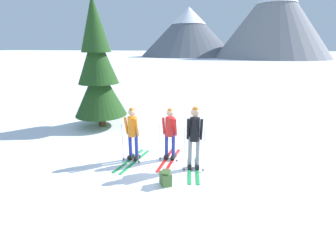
{
  "coord_description": "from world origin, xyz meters",
  "views": [
    {
      "loc": [
        1.72,
        -6.84,
        3.41
      ],
      "look_at": [
        0.07,
        0.27,
        1.05
      ],
      "focal_mm": 26.41,
      "sensor_mm": 36.0,
      "label": 1
    }
  ],
  "objects_px": {
    "skier_in_red": "(170,132)",
    "skier_in_orange": "(133,132)",
    "backpack_on_snow_front": "(166,178)",
    "skier_in_black": "(194,134)",
    "pine_tree_near": "(98,70)"
  },
  "relations": [
    {
      "from": "skier_in_black",
      "to": "backpack_on_snow_front",
      "type": "bearing_deg",
      "value": -118.9
    },
    {
      "from": "skier_in_red",
      "to": "skier_in_orange",
      "type": "bearing_deg",
      "value": -163.8
    },
    {
      "from": "skier_in_black",
      "to": "backpack_on_snow_front",
      "type": "distance_m",
      "value": 1.49
    },
    {
      "from": "skier_in_red",
      "to": "backpack_on_snow_front",
      "type": "height_order",
      "value": "skier_in_red"
    },
    {
      "from": "skier_in_orange",
      "to": "skier_in_red",
      "type": "xyz_separation_m",
      "value": [
        1.09,
        0.32,
        -0.02
      ]
    },
    {
      "from": "skier_in_red",
      "to": "skier_in_black",
      "type": "distance_m",
      "value": 0.95
    },
    {
      "from": "skier_in_orange",
      "to": "skier_in_black",
      "type": "bearing_deg",
      "value": -4.42
    },
    {
      "from": "skier_in_black",
      "to": "pine_tree_near",
      "type": "bearing_deg",
      "value": 145.14
    },
    {
      "from": "skier_in_black",
      "to": "backpack_on_snow_front",
      "type": "height_order",
      "value": "skier_in_black"
    },
    {
      "from": "skier_in_black",
      "to": "skier_in_orange",
      "type": "bearing_deg",
      "value": 175.58
    },
    {
      "from": "skier_in_orange",
      "to": "skier_in_red",
      "type": "height_order",
      "value": "skier_in_orange"
    },
    {
      "from": "backpack_on_snow_front",
      "to": "skier_in_red",
      "type": "bearing_deg",
      "value": 98.73
    },
    {
      "from": "skier_in_orange",
      "to": "backpack_on_snow_front",
      "type": "relative_size",
      "value": 4.5
    },
    {
      "from": "skier_in_red",
      "to": "backpack_on_snow_front",
      "type": "bearing_deg",
      "value": -81.27
    },
    {
      "from": "skier_in_orange",
      "to": "backpack_on_snow_front",
      "type": "distance_m",
      "value": 1.93
    }
  ]
}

